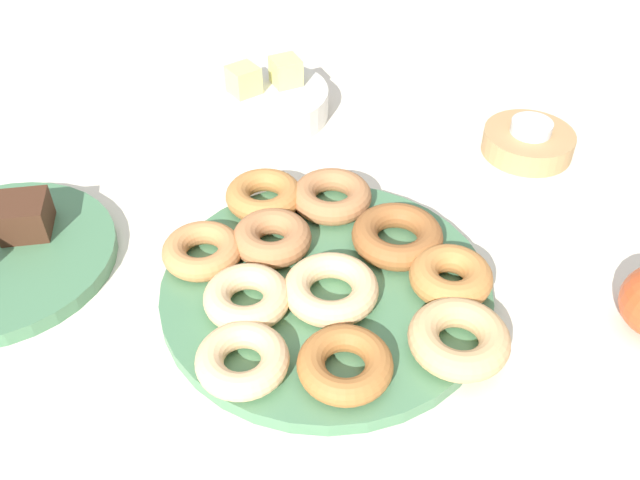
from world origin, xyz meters
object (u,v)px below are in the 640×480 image
tealight (532,127)px  melon_chunk_right (286,71)px  donut_7 (459,339)px  donut_8 (333,289)px  donut_3 (332,196)px  donut_4 (397,236)px  melon_chunk_left (244,80)px  donut_1 (247,297)px  donut_5 (345,364)px  donut_2 (272,238)px  brownie_far (25,216)px  donut_plate (326,288)px  donut_10 (451,277)px  candle_holder (528,142)px  donut_0 (242,360)px  donut_6 (264,195)px  donut_9 (202,251)px  fruit_bowl (267,103)px

tealight → melon_chunk_right: 0.33m
donut_7 → donut_8: donut_7 is taller
donut_3 → melon_chunk_right: melon_chunk_right is taller
donut_4 → melon_chunk_left: bearing=111.2°
donut_1 → donut_7: size_ratio=0.91×
donut_5 → donut_7: bearing=3.4°
donut_2 → donut_8: size_ratio=0.90×
donut_3 → donut_8: same height
donut_4 → brownie_far: (-0.38, 0.10, 0.01)m
donut_plate → donut_10: (0.12, -0.03, 0.02)m
candle_holder → brownie_far: bearing=-175.1°
melon_chunk_right → donut_0: bearing=-104.2°
melon_chunk_left → donut_7: bearing=-73.5°
brownie_far → melon_chunk_right: melon_chunk_right is taller
donut_plate → melon_chunk_right: bearing=86.6°
donut_plate → donut_5: donut_5 is taller
donut_4 → candle_holder: donut_4 is taller
donut_2 → donut_3: bearing=37.1°
donut_0 → donut_10: (0.21, 0.06, 0.00)m
donut_7 → candle_holder: size_ratio=0.80×
candle_holder → donut_plate: bearing=-147.3°
melon_chunk_right → donut_4: bearing=-79.1°
donut_0 → donut_1: (0.01, 0.07, 0.00)m
tealight → melon_chunk_left: size_ratio=1.41×
tealight → donut_8: bearing=-144.3°
donut_0 → brownie_far: brownie_far is taller
donut_1 → donut_5: donut_1 is taller
candle_holder → donut_2: bearing=-159.0°
brownie_far → donut_10: bearing=-22.7°
donut_6 → donut_9: size_ratio=1.05×
donut_plate → melon_chunk_right: (0.02, 0.36, 0.05)m
donut_2 → brownie_far: brownie_far is taller
donut_6 → donut_8: (0.04, -0.16, -0.00)m
donut_6 → donut_9: donut_6 is taller
donut_2 → candle_holder: bearing=21.0°
donut_6 → donut_7: size_ratio=0.94×
donut_3 → donut_1: bearing=-129.5°
donut_3 → donut_7: size_ratio=0.98×
donut_5 → fruit_bowl: donut_5 is taller
donut_plate → donut_5: (-0.01, -0.11, 0.02)m
brownie_far → candle_holder: bearing=4.9°
donut_3 → donut_6: same height
donut_8 → donut_10: size_ratio=1.13×
donut_3 → melon_chunk_left: melon_chunk_left is taller
donut_0 → fruit_bowl: (0.08, 0.44, -0.01)m
donut_5 → brownie_far: brownie_far is taller
donut_1 → donut_3: 0.17m
donut_9 → donut_8: bearing=-34.0°
donut_10 → melon_chunk_right: (-0.09, 0.39, 0.03)m
donut_3 → melon_chunk_right: bearing=92.4°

